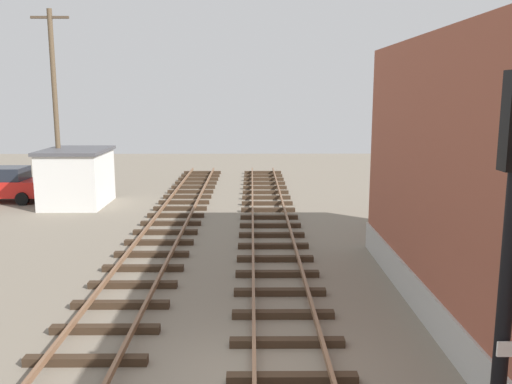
{
  "coord_description": "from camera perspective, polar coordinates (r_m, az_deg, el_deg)",
  "views": [
    {
      "loc": [
        0.07,
        -9.55,
        5.41
      ],
      "look_at": [
        0.21,
        8.31,
        2.18
      ],
      "focal_mm": 38.35,
      "sensor_mm": 36.0,
      "label": 1
    }
  ],
  "objects": [
    {
      "name": "ground_plane",
      "position": [
        10.97,
        -0.8,
        -19.3
      ],
      "size": [
        80.0,
        80.0,
        0.0
      ],
      "primitive_type": "plane",
      "color": "slate"
    },
    {
      "name": "track_near_building",
      "position": [
        10.94,
        3.8,
        -18.66
      ],
      "size": [
        2.5,
        56.32,
        0.32
      ],
      "color": "#38281C",
      "rests_on": "ground"
    },
    {
      "name": "track_centre",
      "position": [
        11.42,
        -18.44,
        -17.88
      ],
      "size": [
        2.5,
        56.32,
        0.32
      ],
      "color": "#38281C",
      "rests_on": "ground"
    },
    {
      "name": "signal_mast",
      "position": [
        6.91,
        24.94,
        -6.45
      ],
      "size": [
        0.36,
        0.4,
        5.66
      ],
      "color": "black",
      "rests_on": "ground"
    },
    {
      "name": "control_hut",
      "position": [
        28.04,
        -18.21,
        1.49
      ],
      "size": [
        3.0,
        3.8,
        2.76
      ],
      "color": "silver",
      "rests_on": "ground"
    },
    {
      "name": "parked_car_red",
      "position": [
        30.37,
        -24.9,
        0.75
      ],
      "size": [
        4.2,
        2.04,
        1.76
      ],
      "color": "red",
      "rests_on": "ground"
    },
    {
      "name": "utility_pole_far",
      "position": [
        28.52,
        -20.2,
        8.54
      ],
      "size": [
        1.8,
        0.24,
        9.34
      ],
      "color": "brown",
      "rests_on": "ground"
    }
  ]
}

